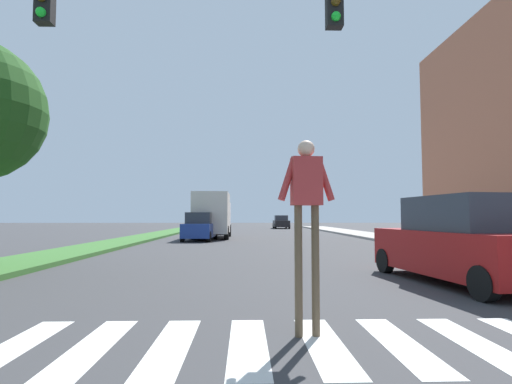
{
  "coord_description": "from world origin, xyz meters",
  "views": [
    {
      "loc": [
        -0.94,
        4.2,
        1.51
      ],
      "look_at": [
        -0.46,
        21.19,
        2.55
      ],
      "focal_mm": 28.0,
      "sensor_mm": 36.0,
      "label": 1
    }
  ],
  "objects_px": {
    "traffic_light_gantry": "(41,44)",
    "truck_box_delivery": "(213,215)",
    "sedan_far_horizon": "(281,222)",
    "pedestrian_performer": "(307,204)",
    "sedan_distant": "(216,225)",
    "sedan_midblock": "(200,228)",
    "suv_crossing": "(461,242)"
  },
  "relations": [
    {
      "from": "traffic_light_gantry",
      "to": "truck_box_delivery",
      "type": "height_order",
      "value": "traffic_light_gantry"
    },
    {
      "from": "truck_box_delivery",
      "to": "sedan_far_horizon",
      "type": "bearing_deg",
      "value": 73.01
    },
    {
      "from": "pedestrian_performer",
      "to": "sedan_distant",
      "type": "bearing_deg",
      "value": 96.25
    },
    {
      "from": "sedan_midblock",
      "to": "suv_crossing",
      "type": "bearing_deg",
      "value": -64.83
    },
    {
      "from": "suv_crossing",
      "to": "truck_box_delivery",
      "type": "xyz_separation_m",
      "value": [
        -7.12,
        19.07,
        0.7
      ]
    },
    {
      "from": "pedestrian_performer",
      "to": "truck_box_delivery",
      "type": "height_order",
      "value": "truck_box_delivery"
    },
    {
      "from": "sedan_midblock",
      "to": "sedan_far_horizon",
      "type": "relative_size",
      "value": 0.96
    },
    {
      "from": "pedestrian_performer",
      "to": "sedan_distant",
      "type": "xyz_separation_m",
      "value": [
        -3.23,
        29.49,
        -0.86
      ]
    },
    {
      "from": "pedestrian_performer",
      "to": "truck_box_delivery",
      "type": "relative_size",
      "value": 0.4
    },
    {
      "from": "traffic_light_gantry",
      "to": "sedan_midblock",
      "type": "bearing_deg",
      "value": 88.33
    },
    {
      "from": "pedestrian_performer",
      "to": "sedan_midblock",
      "type": "distance_m",
      "value": 20.56
    },
    {
      "from": "sedan_midblock",
      "to": "truck_box_delivery",
      "type": "relative_size",
      "value": 0.71
    },
    {
      "from": "sedan_distant",
      "to": "truck_box_delivery",
      "type": "relative_size",
      "value": 0.72
    },
    {
      "from": "sedan_distant",
      "to": "traffic_light_gantry",
      "type": "bearing_deg",
      "value": -91.9
    },
    {
      "from": "suv_crossing",
      "to": "truck_box_delivery",
      "type": "height_order",
      "value": "truck_box_delivery"
    },
    {
      "from": "suv_crossing",
      "to": "sedan_midblock",
      "type": "distance_m",
      "value": 18.12
    },
    {
      "from": "sedan_far_horizon",
      "to": "truck_box_delivery",
      "type": "xyz_separation_m",
      "value": [
        -6.82,
        -22.31,
        0.86
      ]
    },
    {
      "from": "pedestrian_performer",
      "to": "suv_crossing",
      "type": "relative_size",
      "value": 0.52
    },
    {
      "from": "sedan_midblock",
      "to": "sedan_far_horizon",
      "type": "bearing_deg",
      "value": 73.5
    },
    {
      "from": "pedestrian_performer",
      "to": "truck_box_delivery",
      "type": "bearing_deg",
      "value": 97.53
    },
    {
      "from": "traffic_light_gantry",
      "to": "sedan_far_horizon",
      "type": "relative_size",
      "value": 1.95
    },
    {
      "from": "traffic_light_gantry",
      "to": "pedestrian_performer",
      "type": "bearing_deg",
      "value": -19.02
    },
    {
      "from": "traffic_light_gantry",
      "to": "truck_box_delivery",
      "type": "bearing_deg",
      "value": 86.98
    },
    {
      "from": "traffic_light_gantry",
      "to": "sedan_far_horizon",
      "type": "bearing_deg",
      "value": 79.71
    },
    {
      "from": "traffic_light_gantry",
      "to": "pedestrian_performer",
      "type": "distance_m",
      "value": 5.16
    },
    {
      "from": "traffic_light_gantry",
      "to": "sedan_distant",
      "type": "height_order",
      "value": "traffic_light_gantry"
    },
    {
      "from": "pedestrian_performer",
      "to": "truck_box_delivery",
      "type": "distance_m",
      "value": 23.1
    },
    {
      "from": "sedan_midblock",
      "to": "traffic_light_gantry",
      "type": "bearing_deg",
      "value": -91.67
    },
    {
      "from": "suv_crossing",
      "to": "sedan_distant",
      "type": "bearing_deg",
      "value": 105.93
    },
    {
      "from": "pedestrian_performer",
      "to": "traffic_light_gantry",
      "type": "bearing_deg",
      "value": 160.98
    },
    {
      "from": "pedestrian_performer",
      "to": "sedan_distant",
      "type": "relative_size",
      "value": 0.56
    },
    {
      "from": "traffic_light_gantry",
      "to": "sedan_distant",
      "type": "xyz_separation_m",
      "value": [
        0.93,
        28.05,
        -3.56
      ]
    }
  ]
}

